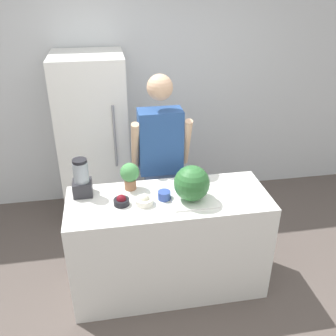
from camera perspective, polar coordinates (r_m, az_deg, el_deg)
ground_plane at (r=3.31m, az=1.09°, el=-20.84°), size 14.00×14.00×0.00m
wall_back at (r=4.30m, az=-3.75°, el=11.68°), size 8.00×0.06×2.60m
counter_island at (r=3.22m, az=0.10°, el=-11.36°), size 1.61×0.63×0.90m
refrigerator at (r=4.04m, az=-11.15°, el=4.09°), size 0.70×0.71×1.80m
person at (r=3.48m, az=-1.13°, el=0.67°), size 0.53×0.27×1.73m
cutting_board at (r=2.93m, az=3.94°, el=-4.88°), size 0.34×0.28×0.01m
watermelon at (r=2.86m, az=3.64°, el=-2.34°), size 0.28×0.28×0.28m
bowl_cherries at (r=2.88m, az=-7.11°, el=-5.00°), size 0.12×0.12×0.08m
bowl_cream at (r=2.87m, az=-3.62°, el=-4.95°), size 0.14×0.14×0.09m
bowl_small_blue at (r=2.93m, az=-0.59°, el=-4.17°), size 0.10×0.10×0.07m
blender at (r=3.01m, az=-13.02°, el=-1.71°), size 0.15×0.15×0.31m
potted_plant at (r=3.03m, az=-5.84°, el=-0.98°), size 0.15×0.15×0.23m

